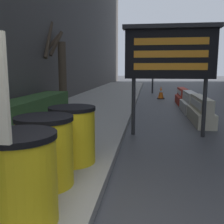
{
  "coord_description": "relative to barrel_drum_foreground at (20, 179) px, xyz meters",
  "views": [
    {
      "loc": [
        0.58,
        -1.92,
        1.72
      ],
      "look_at": [
        -0.67,
        7.12,
        0.2
      ],
      "focal_mm": 42.0,
      "sensor_mm": 36.0,
      "label": 1
    }
  ],
  "objects": [
    {
      "name": "traffic_light_near_curb",
      "position": [
        1.56,
        16.06,
        1.9
      ],
      "size": [
        0.28,
        0.45,
        3.47
      ],
      "color": "#2D2D30",
      "rests_on": "ground_plane"
    },
    {
      "name": "jersey_barrier_cream",
      "position": [
        2.94,
        6.16,
        -0.25
      ],
      "size": [
        0.53,
        2.19,
        0.84
      ],
      "color": "beige",
      "rests_on": "ground_plane"
    },
    {
      "name": "barrel_drum_foreground",
      "position": [
        0.0,
        0.0,
        0.0
      ],
      "size": [
        0.78,
        0.78,
        0.95
      ],
      "color": "yellow",
      "rests_on": "sidewalk_left"
    },
    {
      "name": "jersey_barrier_red_striped",
      "position": [
        2.94,
        10.77,
        -0.29
      ],
      "size": [
        0.55,
        1.84,
        0.77
      ],
      "color": "red",
      "rests_on": "ground_plane"
    },
    {
      "name": "traffic_cone_near",
      "position": [
        1.99,
        12.83,
        -0.26
      ],
      "size": [
        0.41,
        0.41,
        0.74
      ],
      "color": "black",
      "rests_on": "ground_plane"
    },
    {
      "name": "bare_tree",
      "position": [
        -2.55,
        8.72,
        1.21
      ],
      "size": [
        1.03,
        1.56,
        3.61
      ],
      "color": "#4C3D2D",
      "rests_on": "sidewalk_left"
    },
    {
      "name": "hedge_strip",
      "position": [
        -2.4,
        4.37,
        -0.15
      ],
      "size": [
        0.9,
        7.08,
        0.66
      ],
      "color": "#335628",
      "rests_on": "sidewalk_left"
    },
    {
      "name": "jersey_barrier_white",
      "position": [
        2.94,
        8.41,
        -0.27
      ],
      "size": [
        0.58,
        1.96,
        0.8
      ],
      "color": "silver",
      "rests_on": "ground_plane"
    },
    {
      "name": "barrel_drum_middle",
      "position": [
        -0.09,
        0.9,
        0.0
      ],
      "size": [
        0.78,
        0.78,
        0.95
      ],
      "color": "yellow",
      "rests_on": "sidewalk_left"
    },
    {
      "name": "message_board",
      "position": [
        1.79,
        4.4,
        1.46
      ],
      "size": [
        2.34,
        0.36,
        2.77
      ],
      "color": "#28282B",
      "rests_on": "ground_plane"
    },
    {
      "name": "barrel_drum_back",
      "position": [
        0.03,
        1.8,
        0.0
      ],
      "size": [
        0.78,
        0.78,
        0.95
      ],
      "color": "yellow",
      "rests_on": "sidewalk_left"
    }
  ]
}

